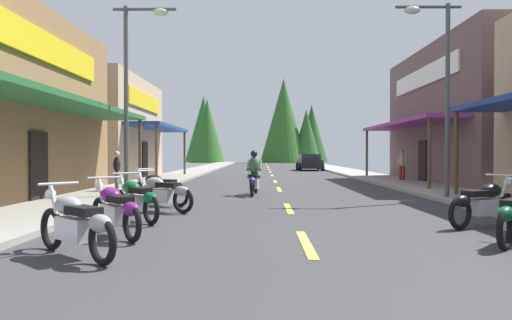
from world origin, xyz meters
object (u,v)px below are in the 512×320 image
motorcycle_parked_left_4 (160,188)px  pedestrian_browsing (117,169)px  motorcycle_parked_left_3 (161,192)px  streetlamp_left (135,74)px  streetlamp_right (438,72)px  pedestrian_by_shop (402,164)px  motorcycle_parked_left_2 (136,199)px  motorcycle_parked_left_0 (76,223)px  motorcycle_parked_right_3 (483,202)px  parked_car_curbside (310,162)px  motorcycle_parked_left_1 (115,209)px  rider_cruising_lead (254,176)px

motorcycle_parked_left_4 → pedestrian_browsing: pedestrian_browsing is taller
motorcycle_parked_left_3 → pedestrian_browsing: 6.08m
motorcycle_parked_left_3 → motorcycle_parked_left_4: same height
streetlamp_left → streetlamp_right: 9.47m
motorcycle_parked_left_4 → pedestrian_by_shop: (9.97, 11.04, 0.45)m
streetlamp_left → motorcycle_parked_left_3: bearing=-65.6°
streetlamp_left → motorcycle_parked_left_2: 6.26m
motorcycle_parked_left_0 → motorcycle_parked_left_3: 5.39m
streetlamp_left → motorcycle_parked_right_3: 10.80m
streetlamp_left → motorcycle_parked_left_2: size_ratio=3.58×
motorcycle_parked_left_4 → pedestrian_browsing: (-2.39, 4.00, 0.40)m
motorcycle_parked_left_2 → parked_car_curbside: 31.90m
pedestrian_browsing → motorcycle_parked_left_4: bearing=-75.7°
motorcycle_parked_left_1 → pedestrian_browsing: 9.51m
motorcycle_parked_left_2 → streetlamp_right: bearing=-99.8°
motorcycle_parked_left_0 → motorcycle_parked_left_1: same height
streetlamp_left → pedestrian_by_shop: size_ratio=3.77×
motorcycle_parked_left_4 → motorcycle_parked_left_0: bearing=122.7°
motorcycle_parked_left_2 → motorcycle_parked_left_4: 3.16m
motorcycle_parked_right_3 → motorcycle_parked_left_4: same height
streetlamp_right → parked_car_curbside: size_ratio=1.41×
motorcycle_parked_right_3 → pedestrian_by_shop: 15.19m
motorcycle_parked_left_0 → motorcycle_parked_left_4: (-0.25, 6.82, 0.00)m
motorcycle_parked_left_3 → motorcycle_parked_left_0: bearing=121.3°
motorcycle_parked_left_1 → motorcycle_parked_left_2: bearing=-33.9°
motorcycle_parked_left_2 → pedestrian_by_shop: bearing=-74.1°
motorcycle_parked_right_3 → pedestrian_by_shop: pedestrian_by_shop is taller
streetlamp_left → motorcycle_parked_left_4: (1.16, -1.87, -3.50)m
streetlamp_right → pedestrian_browsing: size_ratio=3.92×
rider_cruising_lead → motorcycle_parked_left_2: bearing=163.7°
rider_cruising_lead → pedestrian_by_shop: pedestrian_by_shop is taller
pedestrian_by_shop → streetlamp_left: bearing=-3.8°
streetlamp_right → motorcycle_parked_left_2: streetlamp_right is taller
rider_cruising_lead → pedestrian_browsing: bearing=87.4°
motorcycle_parked_left_2 → parked_car_curbside: (6.86, 31.16, 0.20)m
motorcycle_parked_left_2 → streetlamp_left: bearing=-24.9°
streetlamp_right → parked_car_curbside: bearing=92.8°
rider_cruising_lead → motorcycle_parked_left_4: bearing=146.8°
streetlamp_left → motorcycle_parked_left_2: (1.30, -5.03, -3.50)m
streetlamp_right → motorcycle_parked_left_1: 10.95m
motorcycle_parked_left_0 → rider_cruising_lead: rider_cruising_lead is taller
motorcycle_parked_left_0 → motorcycle_parked_left_3: same height
motorcycle_parked_left_1 → pedestrian_by_shop: size_ratio=1.07×
motorcycle_parked_left_1 → streetlamp_right: bearing=-88.7°
motorcycle_parked_left_1 → motorcycle_parked_left_2: same height
motorcycle_parked_left_0 → motorcycle_parked_left_4: bearing=-45.2°
streetlamp_right → streetlamp_left: bearing=177.7°
streetlamp_right → rider_cruising_lead: size_ratio=2.84×
motorcycle_parked_left_3 → pedestrian_browsing: pedestrian_browsing is taller
motorcycle_parked_right_3 → motorcycle_parked_left_4: (-7.26, 3.90, 0.00)m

